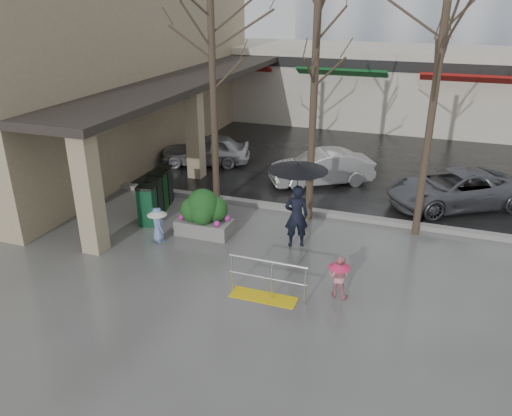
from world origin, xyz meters
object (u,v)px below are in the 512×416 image
Objects in this scene: handrail at (266,284)px; woman at (297,193)px; tree_midwest at (316,48)px; planter at (204,213)px; tree_mideast at (438,67)px; car_b at (322,168)px; news_boxes at (156,195)px; car_c at (455,189)px; tree_west at (212,50)px; car_a at (205,150)px; child_pink at (339,274)px; child_blue at (158,221)px.

woman reaches higher than handrail.
tree_midwest is (-0.16, 4.80, 4.86)m from handrail.
tree_midwest is 5.69m from planter.
tree_mideast is (3.30, -0.00, -0.37)m from tree_midwest.
planter is 0.43× the size of car_b.
tree_midwest is at bearing -110.82° from woman.
news_boxes is (-8.09, -1.24, -4.21)m from tree_mideast.
planter reaches higher than car_c.
car_a is (-2.23, 3.94, -4.45)m from tree_west.
handrail is at bearing 30.26° from child_pink.
tree_west is 6.50m from tree_mideast.
tree_west is at bearing -102.23° from car_c.
tree_west reaches higher than handrail.
car_b is (-2.07, 7.39, 0.04)m from child_pink.
news_boxes is at bearing -75.61° from car_b.
child_blue is 0.28× the size of car_a.
handrail is at bearing -162.24° from child_blue.
news_boxes is 0.62× the size of car_b.
car_a reaches higher than child_blue.
tree_mideast is 6.18× the size of child_blue.
planter is at bearing -87.20° from car_c.
child_blue is at bearing -3.98° from car_a.
planter reaches higher than handrail.
woman is 1.06× the size of news_boxes.
tree_mideast reaches higher than planter.
planter is at bearing -19.92° from woman.
planter is at bearing -75.82° from tree_west.
car_a is at bearing 119.51° from tree_west.
tree_west reaches higher than car_b.
handrail is 0.76× the size of woman.
car_c is (4.28, 4.55, -0.97)m from woman.
tree_mideast is 6.21× the size of child_pink.
car_a is (-1.70, 6.95, 0.01)m from child_blue.
planter reaches higher than car_a.
tree_west is 1.50× the size of car_c.
tree_west is 6.49× the size of child_pink.
planter is 6.69m from car_a.
child_pink is at bearing 103.08° from woman.
child_pink is (1.58, 0.68, 0.21)m from handrail.
car_a is at bearing -33.65° from child_blue.
child_blue is 0.23× the size of car_c.
car_b is 0.84× the size of car_c.
child_pink is at bearing -67.08° from tree_midwest.
tree_midwest is 4.12m from woman.
child_pink is 0.23× the size of car_c.
child_pink reaches higher than handrail.
car_c is (4.71, -0.67, 0.00)m from car_b.
car_a reaches higher than handrail.
tree_mideast is 1.43× the size of car_c.
car_b is at bearing -75.89° from child_blue.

